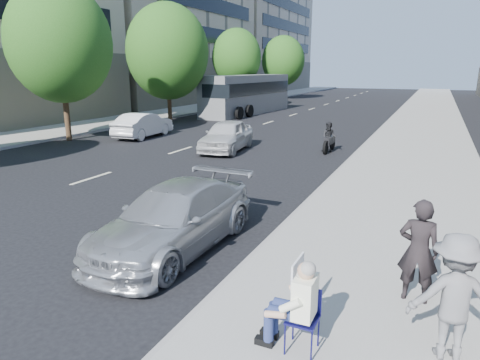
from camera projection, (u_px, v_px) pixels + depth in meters
The scene contains 16 objects.
ground at pixel (229, 222), 11.08m from camera, with size 160.00×160.00×0.00m, color black.
near_sidewalk at pixel (423, 130), 27.07m from camera, with size 5.00×120.00×0.15m, color gray.
far_sidewalk at pixel (153, 115), 35.38m from camera, with size 4.50×120.00×0.15m, color gray.
far_bldg_north at pixel (229, 8), 74.15m from camera, with size 22.00×28.00×28.00m, color beige.
tree_far_b at pixel (60, 43), 22.31m from camera, with size 5.40×5.40×8.24m.
tree_far_c at pixel (167, 52), 31.15m from camera, with size 6.00×6.00×8.47m.
tree_far_d at pixel (237, 57), 41.75m from camera, with size 4.80×4.80×7.65m.
tree_far_e at pixel (283, 61), 54.11m from camera, with size 5.40×5.40×7.89m.
seated_protester at pixel (296, 299), 5.68m from camera, with size 0.83×1.11×1.31m.
jogger at pixel (454, 297), 5.48m from camera, with size 1.11×0.64×1.72m, color slate.
pedestrian_woman at pixel (418, 251), 6.85m from camera, with size 0.63×0.41×1.73m, color black.
parked_sedan at pixel (174, 218), 9.29m from camera, with size 1.94×4.78×1.39m, color #A9ACB0.
white_sedan_near at pixel (227, 135), 20.50m from camera, with size 1.73×4.30×1.47m, color silver.
white_sedan_mid at pixel (143, 125), 24.53m from camera, with size 1.49×4.27×1.41m, color silver.
motorcycle at pixel (329, 139), 20.13m from camera, with size 0.71×2.04×1.42m.
bus at pixel (248, 95), 37.20m from camera, with size 3.45×12.22×3.30m.
Camera 1 is at (4.58, -9.39, 3.85)m, focal length 32.00 mm.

